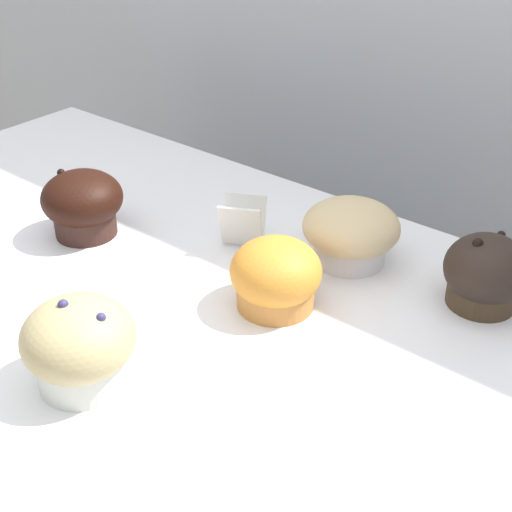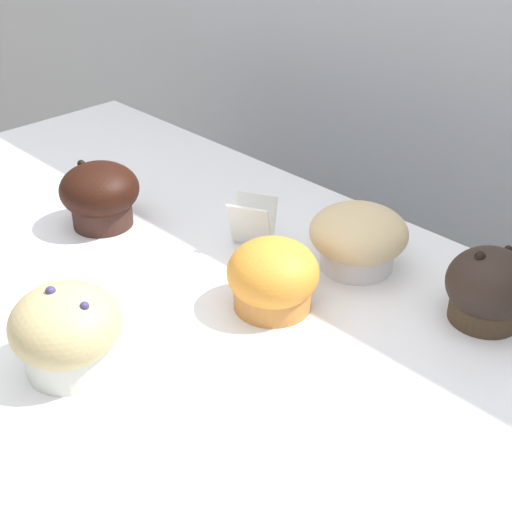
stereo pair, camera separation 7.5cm
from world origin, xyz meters
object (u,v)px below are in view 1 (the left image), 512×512
muffin_front_center (351,232)px  muffin_back_right (83,203)px  muffin_front_left (276,276)px  muffin_front_right (80,344)px  muffin_back_left (485,274)px

muffin_front_center → muffin_back_right: size_ratio=1.13×
muffin_back_right → muffin_front_left: muffin_back_right is taller
muffin_back_right → muffin_front_right: bearing=-39.9°
muffin_front_left → muffin_front_right: muffin_front_right is taller
muffin_front_center → muffin_back_left: (0.16, 0.01, -0.00)m
muffin_back_left → muffin_front_left: muffin_back_left is taller
muffin_front_center → muffin_front_right: 0.34m
muffin_back_right → muffin_back_left: bearing=20.4°
muffin_front_center → muffin_back_left: size_ratio=1.27×
muffin_back_right → muffin_front_left: bearing=5.4°
muffin_front_left → muffin_front_right: 0.21m
muffin_front_center → muffin_back_left: bearing=5.1°
muffin_front_center → muffin_back_right: bearing=-152.3°
muffin_back_left → muffin_front_right: muffin_front_right is taller
muffin_front_center → muffin_back_left: muffin_back_left is taller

